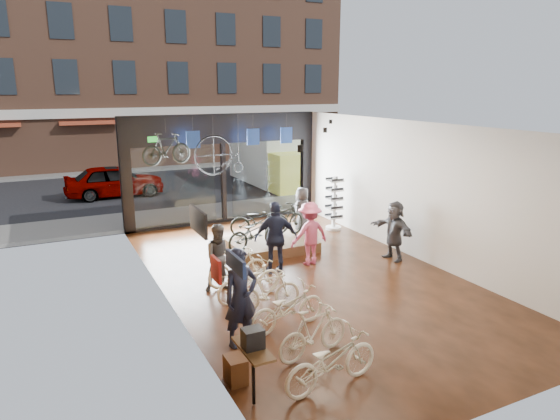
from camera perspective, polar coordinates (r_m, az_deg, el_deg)
ground_plane at (r=12.84m, az=2.88°, el=-7.66°), size 7.00×12.00×0.04m
ceiling at (r=11.97m, az=3.11°, el=9.69°), size 7.00×12.00×0.04m
wall_left at (r=11.04m, az=-13.21°, el=-1.15°), size 0.04×12.00×3.80m
wall_right at (r=14.27m, az=15.46°, el=2.10°), size 0.04×12.00×3.80m
wall_back at (r=7.82m, az=25.16°, el=-8.45°), size 7.00×0.04×3.80m
storefront at (r=17.65m, az=-6.52°, el=4.70°), size 7.00×0.26×3.80m
exit_sign at (r=16.74m, az=-14.31°, el=7.84°), size 0.35×0.06×0.18m
street_road at (r=26.51m, az=-13.00°, el=3.32°), size 30.00×18.00×0.02m
sidewalk_near at (r=19.13m, az=-7.58°, el=-0.24°), size 30.00×2.40×0.12m
sidewalk_far at (r=30.35m, az=-14.77°, el=4.66°), size 30.00×2.00×0.12m
opposite_building at (r=32.54m, az=-16.49°, el=17.43°), size 26.00×5.00×14.00m
street_car at (r=22.97m, az=-18.39°, el=3.19°), size 4.15×1.67×1.42m
box_truck at (r=24.01m, az=-0.42°, el=5.86°), size 2.26×6.78×2.67m
floor_bike_0 at (r=8.32m, az=5.90°, el=-16.74°), size 1.84×0.83×0.94m
floor_bike_1 at (r=9.13m, az=3.84°, el=-13.75°), size 1.60×0.71×0.93m
floor_bike_2 at (r=10.04m, az=0.87°, el=-11.11°), size 1.77×0.82×0.90m
floor_bike_3 at (r=10.81m, az=-1.45°, el=-9.23°), size 1.53×0.52×0.91m
floor_bike_4 at (r=11.40m, az=-3.58°, el=-8.02°), size 1.79×0.95×0.89m
floor_bike_5 at (r=12.15m, az=-4.87°, el=-6.53°), size 1.57×0.53×0.93m
display_platform at (r=14.79m, az=-1.04°, el=-4.00°), size 2.40×1.80×0.30m
display_bike_left at (r=13.81m, az=-2.77°, el=-2.59°), size 1.92×1.00×0.96m
display_bike_mid at (r=14.79m, az=0.52°, el=-1.27°), size 1.80×1.14×1.05m
display_bike_right at (r=15.09m, az=-2.34°, el=-1.17°), size 1.90×1.03×0.95m
customer_0 at (r=9.30m, az=-4.52°, el=-9.94°), size 0.76×0.56×1.88m
customer_1 at (r=11.80m, az=-6.81°, el=-5.44°), size 0.85×0.70×1.62m
customer_2 at (r=12.76m, az=-0.47°, el=-3.18°), size 1.19×0.74×1.89m
customer_3 at (r=13.44m, az=3.42°, el=-2.70°), size 1.16×0.72×1.72m
customer_4 at (r=16.15m, az=2.53°, el=-0.13°), size 0.91×0.80×1.57m
customer_5 at (r=14.15m, az=12.91°, el=-2.30°), size 0.62×1.58×1.67m
sunglasses_rack at (r=16.79m, az=6.19°, el=0.73°), size 0.55×0.47×1.78m
wall_merch at (r=8.09m, az=-6.20°, el=-11.00°), size 0.40×2.40×2.60m
penny_farthing at (r=16.39m, az=-6.67°, el=6.11°), size 1.61×0.06×1.29m
hung_bike at (r=15.13m, az=-12.84°, el=6.84°), size 1.64×0.84×0.95m
jersey_left at (r=16.36m, az=-9.89°, el=7.93°), size 0.45×0.03×0.55m
jersey_mid at (r=17.06m, az=-3.08°, el=8.35°), size 0.45×0.03×0.55m
jersey_right at (r=17.59m, az=0.73°, el=8.53°), size 0.45×0.03×0.55m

